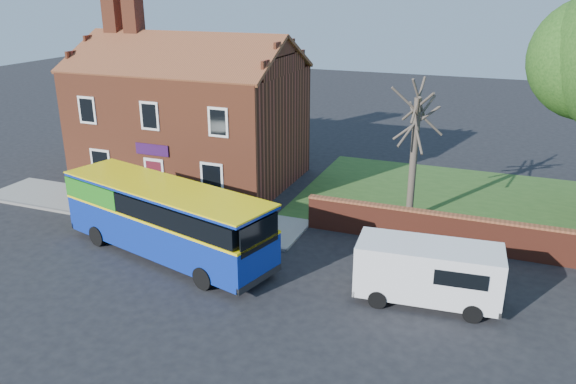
% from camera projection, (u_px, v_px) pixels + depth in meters
% --- Properties ---
extents(ground, '(120.00, 120.00, 0.00)m').
position_uv_depth(ground, '(200.00, 286.00, 21.65)').
color(ground, black).
rests_on(ground, ground).
extents(pavement, '(18.00, 3.50, 0.12)m').
position_uv_depth(pavement, '(138.00, 209.00, 29.06)').
color(pavement, gray).
rests_on(pavement, ground).
extents(kerb, '(18.00, 0.15, 0.14)m').
position_uv_depth(kerb, '(116.00, 221.00, 27.53)').
color(kerb, slate).
rests_on(kerb, ground).
extents(grass_strip, '(26.00, 12.00, 0.04)m').
position_uv_depth(grass_strip, '(552.00, 214.00, 28.56)').
color(grass_strip, '#426B28').
rests_on(grass_strip, ground).
extents(shop_building, '(12.30, 8.13, 10.50)m').
position_uv_depth(shop_building, '(191.00, 122.00, 32.95)').
color(shop_building, brown).
rests_on(shop_building, ground).
extents(boundary_wall, '(22.00, 0.38, 1.60)m').
position_uv_depth(boundary_wall, '(562.00, 247.00, 23.04)').
color(boundary_wall, maroon).
rests_on(boundary_wall, ground).
extents(bus, '(10.56, 5.16, 3.12)m').
position_uv_depth(bus, '(161.00, 215.00, 23.78)').
color(bus, '#0D2995').
rests_on(bus, ground).
extents(van_near, '(5.26, 2.46, 2.24)m').
position_uv_depth(van_near, '(428.00, 271.00, 20.20)').
color(van_near, white).
rests_on(van_near, ground).
extents(bare_tree, '(2.49, 2.96, 6.64)m').
position_uv_depth(bare_tree, '(414.00, 153.00, 26.77)').
color(bare_tree, '#4C4238').
rests_on(bare_tree, ground).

